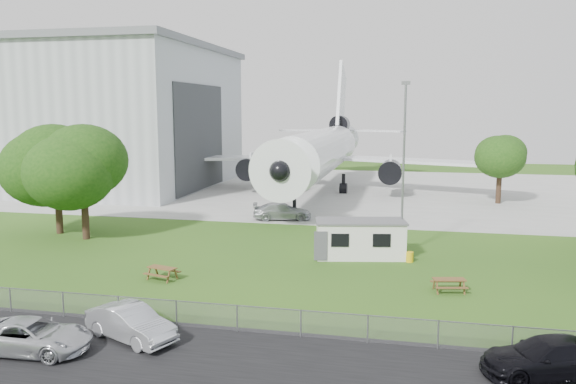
% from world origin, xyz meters
% --- Properties ---
extents(ground, '(160.00, 160.00, 0.00)m').
position_xyz_m(ground, '(0.00, 0.00, 0.00)').
color(ground, '#406C1E').
extents(asphalt_strip, '(120.00, 8.00, 0.02)m').
position_xyz_m(asphalt_strip, '(0.00, -13.00, 0.01)').
color(asphalt_strip, black).
rests_on(asphalt_strip, ground).
extents(concrete_apron, '(120.00, 46.00, 0.03)m').
position_xyz_m(concrete_apron, '(0.00, 38.00, 0.01)').
color(concrete_apron, '#B7B7B2').
rests_on(concrete_apron, ground).
extents(hangar, '(43.00, 31.00, 18.55)m').
position_xyz_m(hangar, '(-37.97, 36.00, 9.41)').
color(hangar, '#B2B7BC').
rests_on(hangar, ground).
extents(airliner, '(46.36, 47.73, 17.69)m').
position_xyz_m(airliner, '(-2.00, 35.86, 5.27)').
color(airliner, white).
rests_on(airliner, ground).
extents(site_cabin, '(6.95, 3.84, 2.62)m').
position_xyz_m(site_cabin, '(5.42, 5.08, 1.31)').
color(site_cabin, silver).
rests_on(site_cabin, ground).
extents(picnic_west, '(2.12, 1.91, 0.76)m').
position_xyz_m(picnic_west, '(-5.87, -2.67, 0.00)').
color(picnic_west, brown).
rests_on(picnic_west, ground).
extents(picnic_east, '(2.07, 1.84, 0.76)m').
position_xyz_m(picnic_east, '(10.98, -1.42, 0.00)').
color(picnic_east, brown).
rests_on(picnic_east, ground).
extents(fence, '(58.00, 0.04, 1.30)m').
position_xyz_m(fence, '(0.00, -9.50, 0.00)').
color(fence, gray).
rests_on(fence, ground).
extents(lamp_mast, '(0.16, 0.16, 12.00)m').
position_xyz_m(lamp_mast, '(8.20, 6.20, 6.00)').
color(lamp_mast, slate).
rests_on(lamp_mast, ground).
extents(tree_west_big, '(7.99, 7.99, 9.84)m').
position_xyz_m(tree_west_big, '(-19.69, 7.46, 5.83)').
color(tree_west_big, '#382619').
rests_on(tree_west_big, ground).
extents(tree_west_small, '(6.98, 6.98, 9.11)m').
position_xyz_m(tree_west_small, '(-16.40, 6.06, 5.61)').
color(tree_west_small, '#382619').
rests_on(tree_west_small, ground).
extents(tree_far_apron, '(5.43, 5.43, 7.73)m').
position_xyz_m(tree_far_apron, '(18.26, 30.86, 5.00)').
color(tree_far_apron, '#382619').
rests_on(tree_far_apron, ground).
extents(car_centre_sedan, '(4.88, 3.36, 1.52)m').
position_xyz_m(car_centre_sedan, '(-3.38, -11.35, 0.76)').
color(car_centre_sedan, '#B5B7BD').
rests_on(car_centre_sedan, ground).
extents(car_west_estate, '(5.19, 2.62, 1.41)m').
position_xyz_m(car_west_estate, '(-6.87, -13.43, 0.70)').
color(car_west_estate, '#B6B8BE').
rests_on(car_west_estate, ground).
extents(car_east_van, '(5.50, 3.46, 1.49)m').
position_xyz_m(car_east_van, '(14.01, -11.14, 0.74)').
color(car_east_van, black).
rests_on(car_east_van, ground).
extents(car_apron_van, '(5.76, 3.44, 1.56)m').
position_xyz_m(car_apron_van, '(-2.86, 16.99, 0.78)').
color(car_apron_van, '#B2B5BA').
rests_on(car_apron_van, ground).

